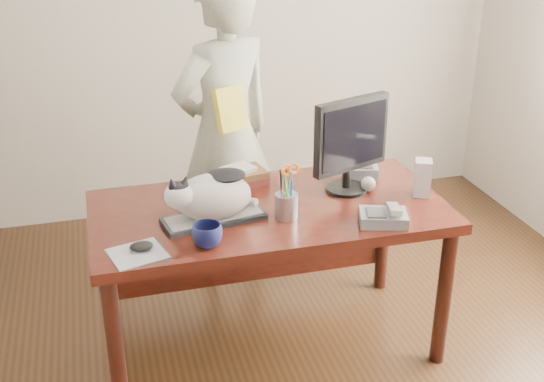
{
  "coord_description": "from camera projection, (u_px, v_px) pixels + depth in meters",
  "views": [
    {
      "loc": [
        -0.71,
        -2.08,
        2.09
      ],
      "look_at": [
        0.0,
        0.55,
        0.85
      ],
      "focal_mm": 45.0,
      "sensor_mm": 36.0,
      "label": 1
    }
  ],
  "objects": [
    {
      "name": "baseball",
      "position": [
        368.0,
        184.0,
        3.23
      ],
      "size": [
        0.07,
        0.07,
        0.07
      ],
      "rotation": [
        0.0,
        0.0,
        0.17
      ],
      "color": "beige",
      "rests_on": "desk"
    },
    {
      "name": "monitor",
      "position": [
        351.0,
        140.0,
        3.13
      ],
      "size": [
        0.4,
        0.25,
        0.46
      ],
      "rotation": [
        0.0,
        0.0,
        0.35
      ],
      "color": "black",
      "rests_on": "desk"
    },
    {
      "name": "cat",
      "position": [
        210.0,
        195.0,
        2.9
      ],
      "size": [
        0.43,
        0.27,
        0.25
      ],
      "rotation": [
        0.0,
        0.0,
        0.17
      ],
      "color": "silver",
      "rests_on": "keyboard"
    },
    {
      "name": "mousepad",
      "position": [
        137.0,
        254.0,
        2.69
      ],
      "size": [
        0.25,
        0.24,
        0.0
      ],
      "rotation": [
        0.0,
        0.0,
        0.26
      ],
      "color": "#ABAEB7",
      "rests_on": "desk"
    },
    {
      "name": "desk",
      "position": [
        265.0,
        228.0,
        3.21
      ],
      "size": [
        1.6,
        0.8,
        0.75
      ],
      "color": "black",
      "rests_on": "ground"
    },
    {
      "name": "phone",
      "position": [
        384.0,
        216.0,
        2.93
      ],
      "size": [
        0.24,
        0.2,
        0.09
      ],
      "rotation": [
        0.0,
        0.0,
        -0.31
      ],
      "color": "slate",
      "rests_on": "desk"
    },
    {
      "name": "coffee_mug",
      "position": [
        207.0,
        235.0,
        2.73
      ],
      "size": [
        0.16,
        0.16,
        0.1
      ],
      "primitive_type": "imported",
      "rotation": [
        0.0,
        0.0,
        0.31
      ],
      "color": "#0D1035",
      "rests_on": "desk"
    },
    {
      "name": "mouse",
      "position": [
        141.0,
        246.0,
        2.7
      ],
      "size": [
        0.11,
        0.08,
        0.04
      ],
      "rotation": [
        0.0,
        0.0,
        0.26
      ],
      "color": "black",
      "rests_on": "mousepad"
    },
    {
      "name": "held_book",
      "position": [
        230.0,
        109.0,
        3.42
      ],
      "size": [
        0.19,
        0.15,
        0.22
      ],
      "rotation": [
        0.0,
        0.0,
        0.41
      ],
      "color": "yellow",
      "rests_on": "person"
    },
    {
      "name": "speaker",
      "position": [
        422.0,
        178.0,
        3.17
      ],
      "size": [
        0.11,
        0.11,
        0.17
      ],
      "rotation": [
        0.0,
        0.0,
        -0.42
      ],
      "color": "#A6A5A8",
      "rests_on": "desk"
    },
    {
      "name": "room",
      "position": [
        314.0,
        122.0,
        2.31
      ],
      "size": [
        4.5,
        4.5,
        4.5
      ],
      "color": "black",
      "rests_on": "ground"
    },
    {
      "name": "pen_cup",
      "position": [
        287.0,
        203.0,
        2.96
      ],
      "size": [
        0.11,
        0.11,
        0.26
      ],
      "rotation": [
        0.0,
        0.0,
        0.12
      ],
      "color": "gray",
      "rests_on": "desk"
    },
    {
      "name": "calculator",
      "position": [
        360.0,
        168.0,
        3.42
      ],
      "size": [
        0.22,
        0.26,
        0.07
      ],
      "rotation": [
        0.0,
        0.0,
        -0.26
      ],
      "color": "slate",
      "rests_on": "desk"
    },
    {
      "name": "keyboard",
      "position": [
        214.0,
        218.0,
        2.95
      ],
      "size": [
        0.46,
        0.24,
        0.03
      ],
      "rotation": [
        0.0,
        0.0,
        0.17
      ],
      "color": "black",
      "rests_on": "desk"
    },
    {
      "name": "person",
      "position": [
        225.0,
        135.0,
        3.66
      ],
      "size": [
        0.73,
        0.62,
        1.71
      ],
      "primitive_type": "imported",
      "rotation": [
        0.0,
        0.0,
        3.55
      ],
      "color": "silver",
      "rests_on": "ground"
    },
    {
      "name": "book_stack",
      "position": [
        241.0,
        176.0,
        3.31
      ],
      "size": [
        0.27,
        0.24,
        0.09
      ],
      "rotation": [
        0.0,
        0.0,
        0.28
      ],
      "color": "#4F1715",
      "rests_on": "desk"
    }
  ]
}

